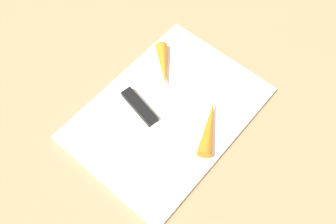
{
  "coord_description": "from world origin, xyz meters",
  "views": [
    {
      "loc": [
        -0.26,
        -0.22,
        0.64
      ],
      "look_at": [
        0.0,
        0.0,
        0.01
      ],
      "focal_mm": 40.05,
      "sensor_mm": 36.0,
      "label": 1
    }
  ],
  "objects": [
    {
      "name": "carrot_short",
      "position": [
        0.07,
        0.07,
        0.02
      ],
      "size": [
        0.09,
        0.09,
        0.03
      ],
      "primitive_type": "cone",
      "rotation": [
        0.0,
        1.57,
        3.94
      ],
      "color": "orange",
      "rests_on": "cutting_board"
    },
    {
      "name": "knife",
      "position": [
        -0.03,
        0.03,
        0.02
      ],
      "size": [
        0.06,
        0.2,
        0.01
      ],
      "rotation": [
        0.0,
        0.0,
        4.52
      ],
      "color": "#B7B7BC",
      "rests_on": "cutting_board"
    },
    {
      "name": "cutting_board",
      "position": [
        0.0,
        0.0,
        0.01
      ],
      "size": [
        0.36,
        0.26,
        0.01
      ],
      "primitive_type": "cube",
      "color": "silver",
      "rests_on": "ground_plane"
    },
    {
      "name": "ground_plane",
      "position": [
        0.0,
        0.0,
        0.0
      ],
      "size": [
        1.4,
        1.4,
        0.0
      ],
      "primitive_type": "plane",
      "color": "#8C6D4C"
    },
    {
      "name": "carrot_long",
      "position": [
        0.02,
        -0.08,
        0.03
      ],
      "size": [
        0.11,
        0.08,
        0.03
      ],
      "primitive_type": "cone",
      "rotation": [
        0.0,
        1.57,
        0.5
      ],
      "color": "orange",
      "rests_on": "cutting_board"
    }
  ]
}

